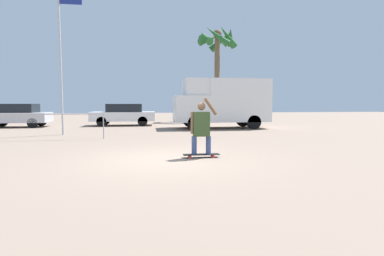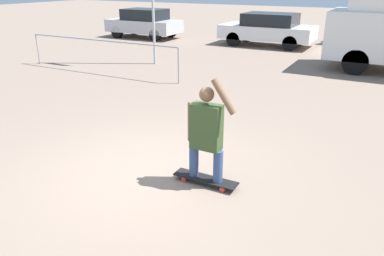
% 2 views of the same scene
% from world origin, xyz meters
% --- Properties ---
extents(ground_plane, '(80.00, 80.00, 0.00)m').
position_xyz_m(ground_plane, '(0.00, 0.00, 0.00)').
color(ground_plane, gray).
extents(skateboard, '(0.99, 0.24, 0.09)m').
position_xyz_m(skateboard, '(0.96, 0.12, 0.08)').
color(skateboard, black).
rests_on(skateboard, ground_plane).
extents(person_skateboarder, '(0.73, 0.22, 1.55)m').
position_xyz_m(person_skateboarder, '(0.96, 0.12, 0.88)').
color(person_skateboarder, '#384C7A').
rests_on(person_skateboarder, skateboard).
extents(parked_car_white, '(4.18, 1.92, 1.45)m').
position_xyz_m(parked_car_white, '(-2.09, 12.74, 0.77)').
color(parked_car_white, black).
rests_on(parked_car_white, ground_plane).
extents(parked_car_silver, '(3.81, 1.72, 1.46)m').
position_xyz_m(parked_car_silver, '(-8.54, 12.18, 0.76)').
color(parked_car_silver, black).
rests_on(parked_car_silver, ground_plane).
extents(plaza_railing_segment, '(5.87, 0.05, 1.08)m').
position_xyz_m(plaza_railing_segment, '(-5.22, 4.98, 0.94)').
color(plaza_railing_segment, '#99999E').
rests_on(plaza_railing_segment, ground_plane).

